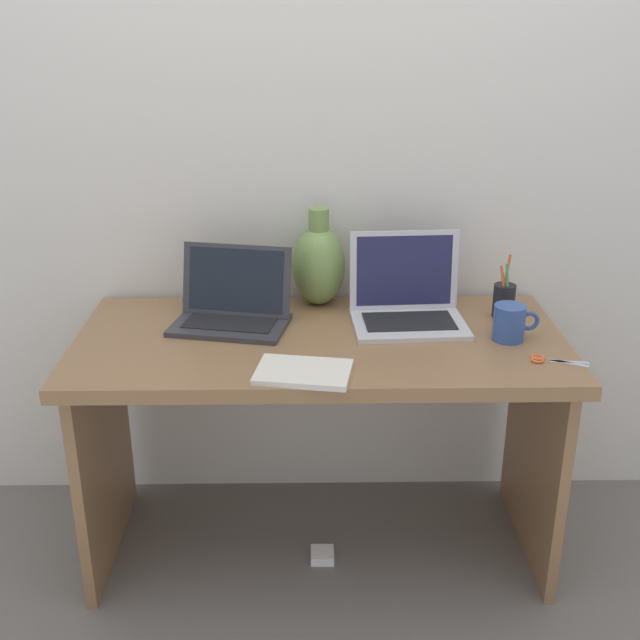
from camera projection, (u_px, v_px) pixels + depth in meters
ground_plane at (320, 545)px, 2.47m from camera, size 6.00×6.00×0.00m
back_wall at (318, 138)px, 2.36m from camera, size 4.40×0.04×2.40m
desk at (320, 387)px, 2.26m from camera, size 1.37×0.65×0.71m
laptop_left at (233, 304)px, 2.28m from camera, size 0.36×0.28×0.22m
laptop_right at (407, 298)px, 2.30m from camera, size 0.33×0.26×0.25m
green_vase at (319, 264)px, 2.40m from camera, size 0.16×0.16×0.30m
notebook_stack at (303, 372)px, 1.98m from camera, size 0.26×0.20×0.02m
coffee_mug at (510, 323)px, 2.17m from camera, size 0.13×0.09×0.10m
pen_cup at (504, 300)px, 2.33m from camera, size 0.06×0.06×0.19m
scissors at (549, 360)px, 2.05m from camera, size 0.15×0.08×0.01m
power_brick at (322, 555)px, 2.40m from camera, size 0.07×0.07×0.03m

